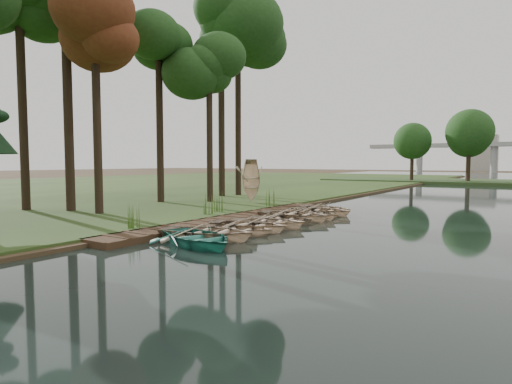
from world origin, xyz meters
The scene contains 26 objects.
ground centered at (0.00, 0.00, 0.00)m, with size 300.00×300.00×0.00m, color #3D2F1D.
boardwalk centered at (-1.60, 0.00, 0.15)m, with size 1.60×16.00×0.30m, color #352314.
peninsula centered at (8.00, 50.00, 0.23)m, with size 50.00×14.00×0.45m, color #2D441E.
far_trees centered at (4.67, 50.00, 6.43)m, with size 45.60×5.60×8.80m.
building_b centered at (-5.00, 145.00, 6.00)m, with size 8.00×8.00×12.00m, color #A5A5A0.
rowboat_0 centered at (1.18, -5.68, 0.43)m, with size 2.62×3.67×0.76m, color #2B7966.
rowboat_1 centered at (0.71, -4.62, 0.44)m, with size 2.67×3.74×0.77m, color #C2AA8D.
rowboat_2 centered at (0.96, -3.01, 0.36)m, with size 2.16×3.03×0.63m, color #C2AA8D.
rowboat_3 centered at (0.86, -2.08, 0.41)m, with size 2.50×3.50×0.73m, color #C2AA8D.
rowboat_4 centered at (1.04, -0.90, 0.41)m, with size 2.49×3.48×0.72m, color #C2AA8D.
rowboat_5 centered at (0.91, 0.57, 0.37)m, with size 2.20×3.08×0.64m, color #C2AA8D.
rowboat_6 centered at (0.88, 1.99, 0.44)m, with size 2.70×3.78×0.78m, color #C2AA8D.
rowboat_7 centered at (1.06, 3.17, 0.40)m, with size 2.39×3.35×0.69m, color #C2AA8D.
rowboat_8 centered at (1.08, 4.73, 0.41)m, with size 2.47×3.46×0.72m, color #C2AA8D.
rowboat_9 centered at (0.86, 5.78, 0.41)m, with size 2.46×3.44×0.71m, color #C2AA8D.
stored_rowboat centered at (-5.11, 6.81, 0.60)m, with size 2.08×2.92×0.60m, color #C2AA8D.
tree_2 centered at (-8.30, -2.81, 9.78)m, with size 4.03×4.03×11.35m.
tree_3 centered at (-10.49, 3.73, 11.66)m, with size 4.84×4.84×13.57m.
tree_4 centered at (-7.80, 5.76, 9.19)m, with size 3.83×3.83×10.66m.
tree_5 centered at (-10.19, 10.11, 13.66)m, with size 6.27×6.27×16.13m.
tree_6 centered at (-9.67, 11.65, 12.03)m, with size 5.24×5.24×14.09m.
tree_7 centered at (-13.24, -4.07, 11.63)m, with size 5.02×5.02×13.60m.
reeds_0 centered at (-2.60, -5.26, 0.82)m, with size 0.60×0.60×1.03m, color #3F661E.
reeds_1 centered at (-3.22, 0.15, 0.80)m, with size 0.60×0.60×1.00m, color #3F661E.
reeds_2 centered at (-3.39, 1.42, 0.85)m, with size 0.60×0.60×1.09m, color #3F661E.
reeds_3 centered at (-2.60, 5.38, 0.86)m, with size 0.60×0.60×1.12m, color #3F661E.
Camera 1 is at (11.25, -17.00, 3.02)m, focal length 30.00 mm.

